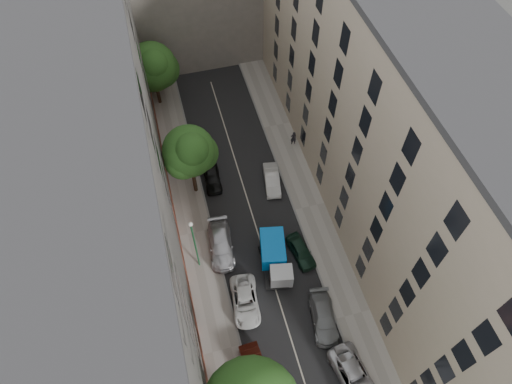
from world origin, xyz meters
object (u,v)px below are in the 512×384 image
object	(u,v)px
car_right_0	(354,377)
tree_mid	(190,153)
car_left_1	(256,371)
car_left_4	(212,177)
tarp_truck	(275,257)
car_left_5	(197,152)
car_left_3	(221,245)
car_right_2	(301,251)
tree_far	(153,68)
car_right_3	(272,180)
car_left_2	(245,301)
car_right_1	(324,318)
lamp_post	(194,241)
pedestrian	(293,138)

from	to	relation	value
car_right_0	tree_mid	size ratio (longest dim) A/B	0.60
car_left_1	car_right_0	size ratio (longest dim) A/B	0.85
car_left_4	tree_mid	distance (m)	5.50
tarp_truck	car_left_4	distance (m)	10.83
car_left_5	car_right_0	xyz separation A→B (m)	(7.20, -24.68, -0.02)
car_right_0	car_left_4	bearing A→B (deg)	99.32
car_left_3	car_left_4	bearing A→B (deg)	89.43
car_right_2	tree_far	size ratio (longest dim) A/B	0.50
car_left_1	car_right_3	bearing A→B (deg)	66.91
car_left_2	car_right_3	size ratio (longest dim) A/B	1.16
tree_far	car_left_5	bearing A→B (deg)	-73.63
car_right_1	car_left_3	bearing A→B (deg)	136.25
tarp_truck	car_left_5	xyz separation A→B (m)	(-4.20, 13.87, -0.56)
car_left_2	car_right_0	size ratio (longest dim) A/B	0.93
car_left_1	car_right_3	world-z (taller)	car_left_1
car_right_0	car_right_2	bearing A→B (deg)	85.08
tarp_truck	car_left_2	bearing A→B (deg)	-127.90
tree_mid	tree_far	distance (m)	13.28
car_left_2	car_right_1	size ratio (longest dim) A/B	1.00
car_right_1	lamp_post	bearing A→B (deg)	148.39
lamp_post	car_left_2	bearing A→B (deg)	-56.27
car_left_1	pedestrian	world-z (taller)	pedestrian
car_left_3	tree_far	world-z (taller)	tree_far
car_left_5	tree_mid	xyz separation A→B (m)	(-0.90, -4.41, 5.11)
tarp_truck	car_left_1	size ratio (longest dim) A/B	1.25
car_left_2	car_left_4	bearing A→B (deg)	96.58
car_left_3	tree_far	distance (m)	20.55
car_left_5	car_left_3	bearing A→B (deg)	-94.82
lamp_post	car_right_2	bearing A→B (deg)	-8.27
car_left_4	car_right_1	world-z (taller)	car_right_1
car_right_0	car_right_1	xyz separation A→B (m)	(-0.65, 4.88, -0.02)
car_left_3	car_left_5	bearing A→B (deg)	95.44
car_left_5	car_right_2	distance (m)	15.15
car_left_5	lamp_post	bearing A→B (deg)	-104.96
car_left_1	car_left_4	size ratio (longest dim) A/B	1.10
car_left_4	car_right_1	size ratio (longest dim) A/B	0.83
car_left_1	car_left_3	distance (m)	11.20
lamp_post	car_left_1	bearing A→B (deg)	-76.59
tree_far	pedestrian	xyz separation A→B (m)	(12.57, -9.74, -3.99)
car_left_1	car_right_2	size ratio (longest dim) A/B	1.13
car_left_2	tarp_truck	bearing A→B (deg)	47.36
car_left_2	pedestrian	xyz separation A→B (m)	(9.20, 15.80, 0.36)
tarp_truck	tree_mid	size ratio (longest dim) A/B	0.64
car_left_4	tree_far	distance (m)	13.50
car_right_1	car_right_3	world-z (taller)	car_right_1
car_left_3	car_left_4	world-z (taller)	car_left_3
lamp_post	pedestrian	xyz separation A→B (m)	(12.20, 11.30, -3.38)
car_left_3	car_right_1	xyz separation A→B (m)	(6.55, -8.60, -0.07)
car_left_2	car_right_0	world-z (taller)	car_right_0
car_left_4	car_right_0	xyz separation A→B (m)	(6.40, -21.08, 0.04)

